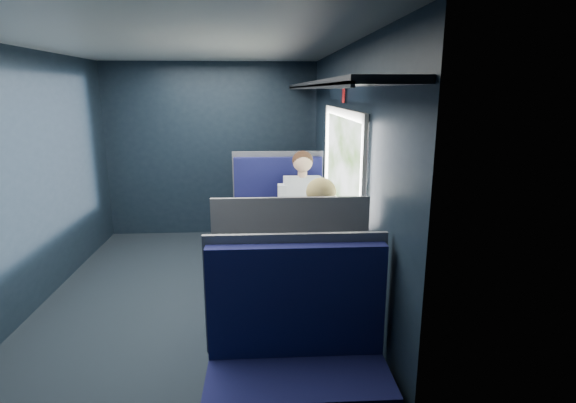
{
  "coord_description": "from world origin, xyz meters",
  "views": [
    {
      "loc": [
        0.67,
        -3.96,
        1.94
      ],
      "look_at": [
        0.9,
        0.0,
        0.95
      ],
      "focal_mm": 28.0,
      "sensor_mm": 36.0,
      "label": 1
    }
  ],
  "objects": [
    {
      "name": "seat_row_front",
      "position": [
        0.85,
        1.8,
        0.41
      ],
      "size": [
        1.04,
        0.51,
        1.16
      ],
      "color": "#0E0F3E",
      "rests_on": "ground"
    },
    {
      "name": "seat_row_back",
      "position": [
        0.85,
        -1.8,
        0.41
      ],
      "size": [
        1.04,
        0.51,
        1.16
      ],
      "color": "#0E0F3E",
      "rests_on": "ground"
    },
    {
      "name": "papers",
      "position": [
        0.96,
        0.06,
        0.74
      ],
      "size": [
        0.6,
        0.84,
        0.01
      ],
      "primitive_type": "cube",
      "rotation": [
        0.0,
        0.0,
        0.04
      ],
      "color": "white",
      "rests_on": "table"
    },
    {
      "name": "room_shell",
      "position": [
        0.02,
        0.0,
        1.48
      ],
      "size": [
        3.0,
        4.4,
        2.4
      ],
      "color": "black",
      "rests_on": "ground"
    },
    {
      "name": "seat_bay_near",
      "position": [
        0.84,
        0.87,
        0.42
      ],
      "size": [
        1.04,
        0.62,
        1.26
      ],
      "color": "#0E0F3E",
      "rests_on": "ground"
    },
    {
      "name": "seat_bay_far",
      "position": [
        0.85,
        -0.87,
        0.41
      ],
      "size": [
        1.04,
        0.62,
        1.26
      ],
      "color": "#0E0F3E",
      "rests_on": "ground"
    },
    {
      "name": "man",
      "position": [
        1.1,
        0.7,
        0.72
      ],
      "size": [
        0.53,
        0.56,
        1.32
      ],
      "color": "black",
      "rests_on": "ground"
    },
    {
      "name": "ground",
      "position": [
        0.0,
        0.0,
        -0.01
      ],
      "size": [
        2.8,
        4.2,
        0.01
      ],
      "primitive_type": "cube",
      "color": "black"
    },
    {
      "name": "laptop",
      "position": [
        1.26,
        -0.02,
        0.8
      ],
      "size": [
        0.3,
        0.35,
        0.23
      ],
      "color": "silver",
      "rests_on": "table"
    },
    {
      "name": "table",
      "position": [
        1.03,
        0.0,
        0.66
      ],
      "size": [
        0.62,
        1.0,
        0.74
      ],
      "color": "#54565E",
      "rests_on": "ground"
    },
    {
      "name": "bottle_small",
      "position": [
        1.22,
        0.42,
        0.84
      ],
      "size": [
        0.06,
        0.06,
        0.22
      ],
      "color": "silver",
      "rests_on": "table"
    },
    {
      "name": "woman",
      "position": [
        1.1,
        -0.71,
        0.73
      ],
      "size": [
        0.53,
        0.56,
        1.32
      ],
      "color": "black",
      "rests_on": "ground"
    },
    {
      "name": "cup",
      "position": [
        1.24,
        0.32,
        0.78
      ],
      "size": [
        0.07,
        0.07,
        0.09
      ],
      "primitive_type": "cylinder",
      "color": "white",
      "rests_on": "table"
    }
  ]
}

